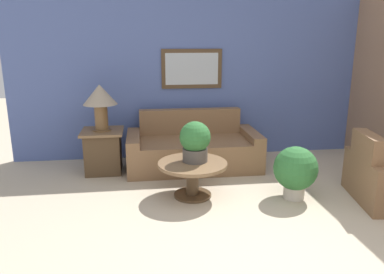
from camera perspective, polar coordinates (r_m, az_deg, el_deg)
name	(u,v)px	position (r m, az deg, el deg)	size (l,w,h in m)	color
ground_plane	(298,274)	(3.35, 15.92, -19.39)	(20.00, 20.00, 0.00)	#BCAD93
wall_back	(219,74)	(5.98, 4.09, 9.51)	(6.44, 0.09, 2.60)	#5166A8
couch_main	(193,149)	(5.51, 0.15, -1.89)	(1.90, 0.93, 0.81)	brown
coffee_table	(193,172)	(4.47, 0.09, -5.31)	(0.82, 0.82, 0.43)	#4C3823
side_table	(103,151)	(5.44, -13.36, -2.05)	(0.57, 0.57, 0.61)	#4C3823
table_lamp	(100,99)	(5.28, -13.83, 5.68)	(0.47, 0.47, 0.64)	brown
potted_plant_on_table	(195,141)	(4.41, 0.47, -0.59)	(0.37, 0.37, 0.48)	#4C4742
potted_plant_floor	(295,170)	(4.57, 15.48, -4.86)	(0.52, 0.52, 0.63)	beige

